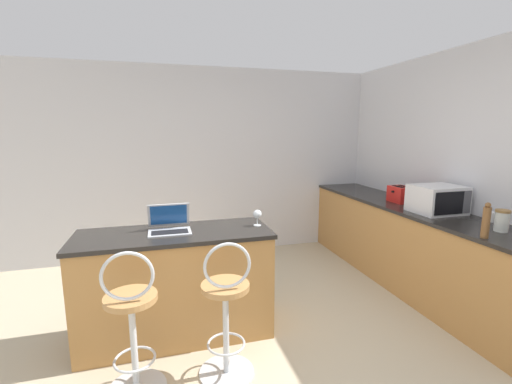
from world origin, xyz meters
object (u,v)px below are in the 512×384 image
storage_jar (502,221)px  laptop (169,224)px  bar_stool_far (226,313)px  microwave (437,199)px  mug_white (490,217)px  wine_glass_short (257,215)px  bar_stool_near (132,327)px  toaster (400,194)px  pepper_mill (486,221)px

storage_jar → laptop: bearing=164.1°
bar_stool_far → microwave: bearing=14.6°
bar_stool_far → mug_white: bar_stool_far is taller
microwave → wine_glass_short: size_ratio=3.31×
bar_stool_near → bar_stool_far: 0.62m
mug_white → wine_glass_short: 2.15m
bar_stool_near → toaster: 3.18m
toaster → laptop: bearing=-169.8°
bar_stool_near → pepper_mill: bearing=-4.2°
wine_glass_short → storage_jar: bearing=-20.6°
mug_white → wine_glass_short: bearing=168.0°
microwave → storage_jar: size_ratio=2.57×
bar_stool_far → pepper_mill: 2.11m
bar_stool_far → laptop: bearing=117.3°
bar_stool_near → mug_white: 3.18m
bar_stool_near → laptop: bearing=67.6°
bar_stool_near → storage_jar: size_ratio=5.62×
microwave → mug_white: size_ratio=4.45×
bar_stool_near → microwave: microwave is taller
bar_stool_far → wine_glass_short: (0.41, 0.63, 0.53)m
laptop → storage_jar: bearing=-15.9°
bar_stool_far → pepper_mill: pepper_mill is taller
mug_white → storage_jar: storage_jar is taller
bar_stool_far → storage_jar: bearing=-2.2°
microwave → mug_white: bearing=-64.3°
mug_white → laptop: bearing=170.3°
bar_stool_near → bar_stool_far: same height
bar_stool_far → laptop: 0.90m
mug_white → storage_jar: bearing=-125.8°
laptop → bar_stool_far: bearing=-62.7°
pepper_mill → wine_glass_short: (-1.62, 0.82, -0.04)m
laptop → pepper_mill: size_ratio=1.21×
laptop → toaster: bearing=10.2°
microwave → toaster: 0.54m
microwave → toaster: microwave is taller
toaster → storage_jar: toaster is taller
laptop → wine_glass_short: laptop is taller
bar_stool_near → mug_white: (3.14, 0.18, 0.48)m
microwave → bar_stool_near: bearing=-168.4°
microwave → storage_jar: microwave is taller
laptop → wine_glass_short: (0.75, -0.04, 0.04)m
bar_stool_near → wine_glass_short: (1.03, 0.63, 0.53)m
bar_stool_far → storage_jar: 2.38m
laptop → mug_white: (2.86, -0.49, -0.01)m
toaster → pepper_mill: 1.37m
bar_stool_far → laptop: laptop is taller
bar_stool_near → bar_stool_far: (0.62, 0.00, 0.00)m
bar_stool_near → pepper_mill: pepper_mill is taller
bar_stool_near → storage_jar: (2.94, -0.09, 0.53)m
mug_white → storage_jar: 0.34m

